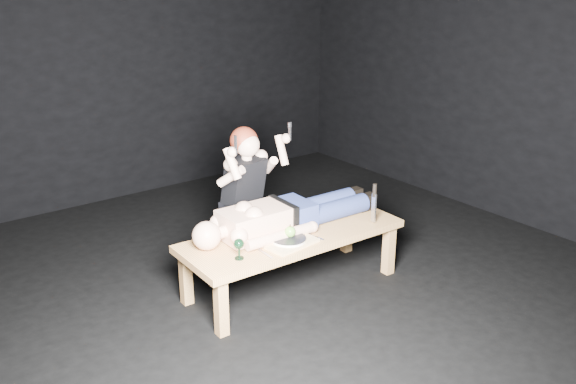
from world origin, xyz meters
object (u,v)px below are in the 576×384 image
object	(u,v)px
lying_man	(290,210)
serving_tray	(289,242)
goblet	(239,249)
table	(292,260)
carving_knife	(374,204)
kneeling_woman	(238,195)

from	to	relation	value
lying_man	serving_tray	distance (m)	0.32
lying_man	goblet	size ratio (longest dim) A/B	11.14
table	serving_tray	bearing A→B (deg)	-133.24
serving_tray	goblet	bearing A→B (deg)	179.21
serving_tray	carving_knife	bearing A→B (deg)	-7.48
table	carving_knife	bearing A→B (deg)	-19.49
kneeling_woman	carving_knife	xyz separation A→B (m)	(0.70, -0.79, 0.01)
lying_man	kneeling_woman	xyz separation A→B (m)	(-0.16, 0.46, 0.02)
lying_man	serving_tray	world-z (taller)	lying_man
table	serving_tray	size ratio (longest dim) A/B	4.58
goblet	carving_knife	distance (m)	1.15
kneeling_woman	lying_man	bearing A→B (deg)	-77.74
kneeling_woman	goblet	size ratio (longest dim) A/B	8.21
carving_knife	table	bearing A→B (deg)	160.51
table	lying_man	xyz separation A→B (m)	(0.05, 0.10, 0.35)
kneeling_woman	goblet	bearing A→B (deg)	-129.44
table	carving_knife	xyz separation A→B (m)	(0.60, -0.23, 0.38)
table	kneeling_woman	world-z (taller)	kneeling_woman
goblet	carving_knife	world-z (taller)	carving_knife
lying_man	table	bearing A→B (deg)	-115.90
table	goblet	world-z (taller)	goblet
lying_man	carving_knife	distance (m)	0.64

